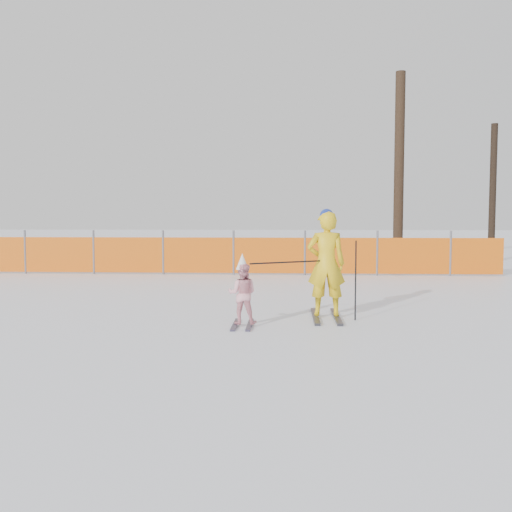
{
  "coord_description": "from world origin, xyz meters",
  "views": [
    {
      "loc": [
        0.5,
        -8.73,
        1.65
      ],
      "look_at": [
        0.0,
        0.5,
        1.0
      ],
      "focal_mm": 40.0,
      "sensor_mm": 36.0,
      "label": 1
    }
  ],
  "objects": [
    {
      "name": "safety_fence",
      "position": [
        -1.34,
        7.19,
        0.56
      ],
      "size": [
        15.46,
        0.06,
        1.25
      ],
      "color": "#595960",
      "rests_on": "ground"
    },
    {
      "name": "adult",
      "position": [
        1.14,
        0.49,
        0.88
      ],
      "size": [
        0.62,
        1.45,
        1.77
      ],
      "color": "black",
      "rests_on": "ground"
    },
    {
      "name": "ground",
      "position": [
        0.0,
        0.0,
        0.0
      ],
      "size": [
        120.0,
        120.0,
        0.0
      ],
      "primitive_type": "plane",
      "color": "white",
      "rests_on": "ground"
    },
    {
      "name": "child",
      "position": [
        -0.16,
        -0.27,
        0.5
      ],
      "size": [
        0.46,
        0.9,
        1.09
      ],
      "color": "black",
      "rests_on": "ground"
    },
    {
      "name": "tree_trunks",
      "position": [
        5.27,
        11.06,
        2.99
      ],
      "size": [
        3.87,
        1.73,
        6.41
      ],
      "color": "#2E2014",
      "rests_on": "ground"
    },
    {
      "name": "ski_poles",
      "position": [
        1.04,
        0.2,
        0.78
      ],
      "size": [
        1.66,
        0.65,
        1.26
      ],
      "color": "black",
      "rests_on": "ground"
    }
  ]
}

